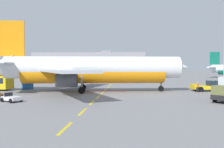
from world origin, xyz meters
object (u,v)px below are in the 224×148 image
pushback_tug (210,86)px  uld_cargo_container (28,85)px  ground_crew_worker (197,86)px  airliner_foreground (91,69)px

pushback_tug → uld_cargo_container: 34.13m
pushback_tug → uld_cargo_container: bearing=178.3°
ground_crew_worker → uld_cargo_container: 31.53m
ground_crew_worker → uld_cargo_container: size_ratio=1.00×
airliner_foreground → uld_cargo_container: (-12.90, 3.97, -3.15)m
airliner_foreground → ground_crew_worker: bearing=2.8°
pushback_tug → ground_crew_worker: pushback_tug is taller
pushback_tug → airliner_foreground: bearing=-172.1°
uld_cargo_container → ground_crew_worker: bearing=-5.6°
airliner_foreground → ground_crew_worker: size_ratio=20.10×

